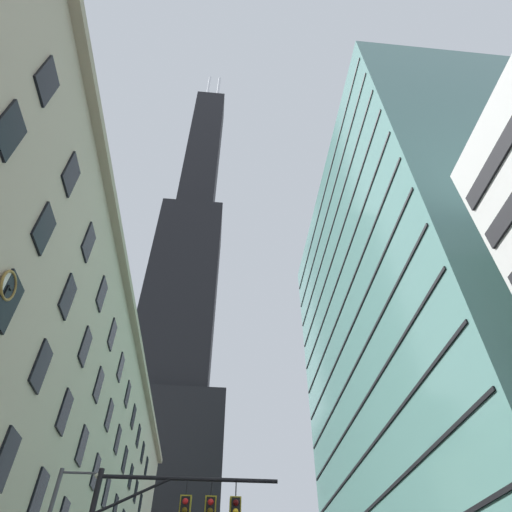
# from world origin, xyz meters

# --- Properties ---
(station_building) EXTENTS (14.49, 66.39, 26.32)m
(station_building) POSITION_xyz_m (-17.91, 27.19, 13.14)
(station_building) COLOR #BCAF93
(station_building) RESTS_ON ground
(dark_skyscraper) EXTENTS (27.84, 27.84, 228.03)m
(dark_skyscraper) POSITION_xyz_m (-14.66, 90.07, 66.38)
(dark_skyscraper) COLOR black
(dark_skyscraper) RESTS_ON ground
(glass_office_midrise) EXTENTS (19.40, 41.99, 55.82)m
(glass_office_midrise) POSITION_xyz_m (20.64, 27.84, 27.91)
(glass_office_midrise) COLOR slate
(glass_office_midrise) RESTS_ON ground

